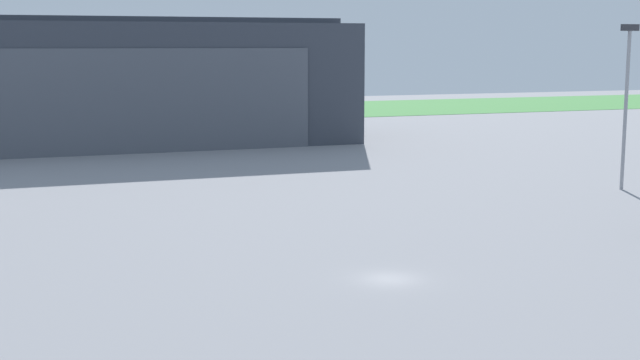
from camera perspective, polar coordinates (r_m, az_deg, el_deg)
ground_plane at (r=67.63m, az=4.55°, el=-6.48°), size 440.00×440.00×0.00m
grass_field_strip at (r=227.84m, az=-13.03°, el=4.18°), size 440.00×56.00×0.08m
maintenance_hangar at (r=160.87m, az=-14.42°, el=6.13°), size 90.42×31.68×22.73m
apron_light_mast at (r=113.30m, az=19.45°, el=5.31°), size 2.40×0.50×20.28m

